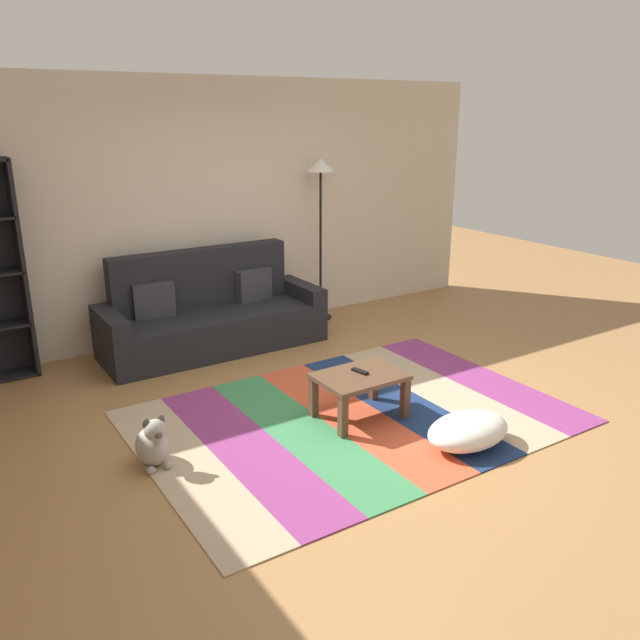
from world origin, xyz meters
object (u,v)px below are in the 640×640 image
(couch, at_px, (211,316))
(coffee_table, at_px, (360,382))
(dog, at_px, (153,444))
(tv_remote, at_px, (360,371))
(standing_lamp, at_px, (321,186))
(pouf, at_px, (468,431))

(couch, height_order, coffee_table, couch)
(dog, height_order, tv_remote, dog)
(coffee_table, bearing_deg, dog, 173.72)
(standing_lamp, bearing_deg, tv_remote, -115.86)
(pouf, relative_size, standing_lamp, 0.37)
(standing_lamp, relative_size, tv_remote, 12.35)
(couch, distance_m, standing_lamp, 1.93)
(coffee_table, bearing_deg, couch, 98.68)
(coffee_table, bearing_deg, standing_lamp, 63.96)
(couch, distance_m, tv_remote, 2.15)
(pouf, xyz_separation_m, tv_remote, (-0.37, 0.85, 0.26))
(dog, xyz_separation_m, tv_remote, (1.65, -0.15, 0.22))
(coffee_table, height_order, dog, dog)
(dog, distance_m, standing_lamp, 3.81)
(pouf, bearing_deg, couch, 103.63)
(couch, height_order, standing_lamp, standing_lamp)
(pouf, distance_m, standing_lamp, 3.57)
(dog, bearing_deg, couch, 56.53)
(standing_lamp, xyz_separation_m, tv_remote, (-1.14, -2.34, -1.16))
(couch, bearing_deg, dog, -123.47)
(pouf, height_order, dog, dog)
(pouf, bearing_deg, dog, 153.82)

